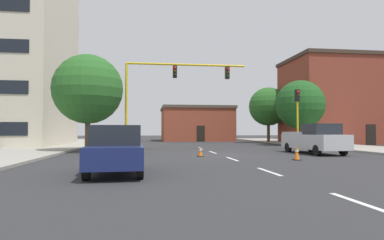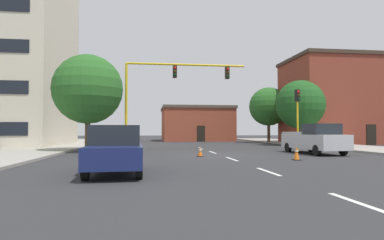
# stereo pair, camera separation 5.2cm
# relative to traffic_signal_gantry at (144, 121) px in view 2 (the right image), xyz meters

# --- Properties ---
(ground_plane) EXTENTS (160.00, 160.00, 0.00)m
(ground_plane) POSITION_rel_traffic_signal_gantry_xyz_m (4.86, -5.16, -2.32)
(ground_plane) COLOR #2D2D30
(sidewalk_left) EXTENTS (6.00, 56.00, 0.14)m
(sidewalk_left) POSITION_rel_traffic_signal_gantry_xyz_m (-8.28, 2.84, -2.25)
(sidewalk_left) COLOR #9E998E
(sidewalk_left) RESTS_ON ground_plane
(sidewalk_right) EXTENTS (6.00, 56.00, 0.14)m
(sidewalk_right) POSITION_rel_traffic_signal_gantry_xyz_m (17.99, 2.84, -2.25)
(sidewalk_right) COLOR #9E998E
(sidewalk_right) RESTS_ON ground_plane
(lane_stripe_seg_0) EXTENTS (0.16, 2.40, 0.01)m
(lane_stripe_seg_0) POSITION_rel_traffic_signal_gantry_xyz_m (4.86, -19.16, -2.31)
(lane_stripe_seg_0) COLOR silver
(lane_stripe_seg_0) RESTS_ON ground_plane
(lane_stripe_seg_1) EXTENTS (0.16, 2.40, 0.01)m
(lane_stripe_seg_1) POSITION_rel_traffic_signal_gantry_xyz_m (4.86, -13.66, -2.31)
(lane_stripe_seg_1) COLOR silver
(lane_stripe_seg_1) RESTS_ON ground_plane
(lane_stripe_seg_2) EXTENTS (0.16, 2.40, 0.01)m
(lane_stripe_seg_2) POSITION_rel_traffic_signal_gantry_xyz_m (4.86, -8.16, -2.31)
(lane_stripe_seg_2) COLOR silver
(lane_stripe_seg_2) RESTS_ON ground_plane
(lane_stripe_seg_3) EXTENTS (0.16, 2.40, 0.01)m
(lane_stripe_seg_3) POSITION_rel_traffic_signal_gantry_xyz_m (4.86, -2.66, -2.31)
(lane_stripe_seg_3) COLOR silver
(lane_stripe_seg_3) RESTS_ON ground_plane
(lane_stripe_seg_4) EXTENTS (0.16, 2.40, 0.01)m
(lane_stripe_seg_4) POSITION_rel_traffic_signal_gantry_xyz_m (4.86, 2.84, -2.31)
(lane_stripe_seg_4) COLOR silver
(lane_stripe_seg_4) RESTS_ON ground_plane
(building_tall_left) EXTENTS (12.83, 13.64, 23.83)m
(building_tall_left) POSITION_rel_traffic_signal_gantry_xyz_m (-14.43, 9.00, 9.61)
(building_tall_left) COLOR beige
(building_tall_left) RESTS_ON ground_plane
(building_brick_center) EXTENTS (10.37, 9.90, 5.07)m
(building_brick_center) POSITION_rel_traffic_signal_gantry_xyz_m (7.44, 23.72, 0.23)
(building_brick_center) COLOR brown
(building_brick_center) RESTS_ON ground_plane
(building_row_right) EXTENTS (13.96, 8.86, 10.09)m
(building_row_right) POSITION_rel_traffic_signal_gantry_xyz_m (23.70, 10.68, 2.74)
(building_row_right) COLOR brown
(building_row_right) RESTS_ON ground_plane
(traffic_signal_gantry) EXTENTS (10.27, 1.20, 6.83)m
(traffic_signal_gantry) POSITION_rel_traffic_signal_gantry_xyz_m (0.00, 0.00, 0.00)
(traffic_signal_gantry) COLOR yellow
(traffic_signal_gantry) RESTS_ON ground_plane
(traffic_light_pole_right) EXTENTS (0.32, 0.47, 4.80)m
(traffic_light_pole_right) POSITION_rel_traffic_signal_gantry_xyz_m (12.01, -1.04, 1.21)
(traffic_light_pole_right) COLOR yellow
(traffic_light_pole_right) RESTS_ON ground_plane
(tree_right_mid) EXTENTS (4.96, 4.96, 6.69)m
(tree_right_mid) POSITION_rel_traffic_signal_gantry_xyz_m (15.70, 6.15, 1.88)
(tree_right_mid) COLOR brown
(tree_right_mid) RESTS_ON ground_plane
(tree_left_near) EXTENTS (4.96, 4.96, 6.99)m
(tree_left_near) POSITION_rel_traffic_signal_gantry_xyz_m (-3.98, -1.45, 2.18)
(tree_left_near) COLOR brown
(tree_left_near) RESTS_ON ground_plane
(tree_right_far) EXTENTS (4.79, 4.79, 6.93)m
(tree_right_far) POSITION_rel_traffic_signal_gantry_xyz_m (15.15, 13.69, 2.21)
(tree_right_far) COLOR #4C3823
(tree_right_far) RESTS_ON ground_plane
(pickup_truck_silver) EXTENTS (2.33, 5.51, 1.99)m
(pickup_truck_silver) POSITION_rel_traffic_signal_gantry_xyz_m (11.32, -4.91, -1.34)
(pickup_truck_silver) COLOR #BCBCC1
(pickup_truck_silver) RESTS_ON ground_plane
(sedan_navy_near_left) EXTENTS (2.06, 4.58, 1.74)m
(sedan_navy_near_left) POSITION_rel_traffic_signal_gantry_xyz_m (-0.83, -13.43, -1.43)
(sedan_navy_near_left) COLOR navy
(sedan_navy_near_left) RESTS_ON ground_plane
(traffic_cone_roadside_a) EXTENTS (0.36, 0.36, 0.75)m
(traffic_cone_roadside_a) POSITION_rel_traffic_signal_gantry_xyz_m (8.04, -9.27, -1.95)
(traffic_cone_roadside_a) COLOR black
(traffic_cone_roadside_a) RESTS_ON ground_plane
(traffic_cone_roadside_b) EXTENTS (0.36, 0.36, 0.59)m
(traffic_cone_roadside_b) POSITION_rel_traffic_signal_gantry_xyz_m (3.41, -6.24, -2.03)
(traffic_cone_roadside_b) COLOR black
(traffic_cone_roadside_b) RESTS_ON ground_plane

